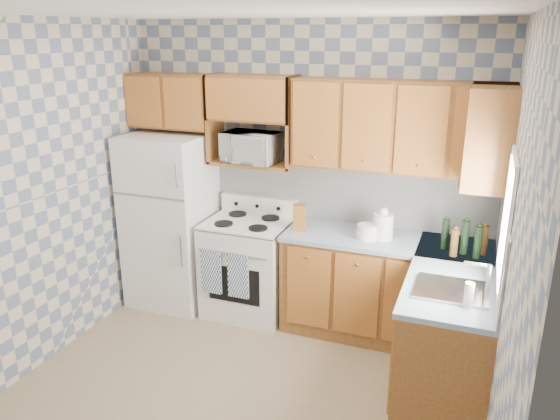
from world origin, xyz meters
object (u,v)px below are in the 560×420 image
object	(u,v)px
microwave	(251,147)
electric_kettle	(383,226)
stove_body	(248,268)
refrigerator	(171,220)

from	to	relation	value
microwave	electric_kettle	size ratio (longest dim) A/B	2.32
electric_kettle	stove_body	bearing A→B (deg)	-179.78
electric_kettle	refrigerator	bearing A→B (deg)	-179.17
refrigerator	stove_body	world-z (taller)	refrigerator
microwave	electric_kettle	bearing A→B (deg)	-1.73
refrigerator	stove_body	bearing A→B (deg)	1.78
microwave	stove_body	bearing A→B (deg)	-79.93
stove_body	microwave	size ratio (longest dim) A/B	1.81
refrigerator	microwave	xyz separation A→B (m)	(0.79, 0.17, 0.75)
stove_body	electric_kettle	size ratio (longest dim) A/B	4.19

